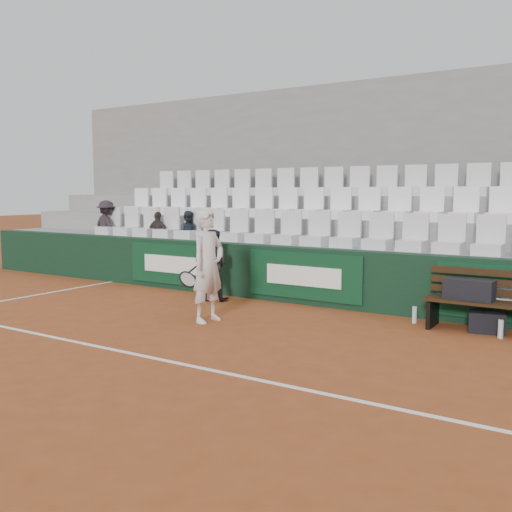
{
  "coord_description": "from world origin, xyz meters",
  "views": [
    {
      "loc": [
        4.4,
        -4.92,
        1.97
      ],
      "look_at": [
        -0.28,
        2.4,
        1.0
      ],
      "focal_mm": 40.0,
      "sensor_mm": 36.0,
      "label": 1
    }
  ],
  "objects": [
    {
      "name": "court_baseline",
      "position": [
        0.0,
        0.0,
        0.0
      ],
      "size": [
        18.0,
        0.06,
        0.01
      ],
      "primitive_type": "cube",
      "color": "white",
      "rests_on": "ground"
    },
    {
      "name": "spectator_b",
      "position": [
        -4.18,
        4.5,
        1.5
      ],
      "size": [
        0.6,
        0.27,
        1.0
      ],
      "primitive_type": "imported",
      "rotation": [
        0.0,
        0.0,
        3.19
      ],
      "color": "#312B27",
      "rests_on": "grandstand_tier_front"
    },
    {
      "name": "spectator_a",
      "position": [
        -5.8,
        4.5,
        1.62
      ],
      "size": [
        0.88,
        0.62,
        1.24
      ],
      "primitive_type": "imported",
      "rotation": [
        0.0,
        0.0,
        2.93
      ],
      "color": "black",
      "rests_on": "grandstand_tier_front"
    },
    {
      "name": "spectator_c",
      "position": [
        -3.35,
        4.5,
        1.52
      ],
      "size": [
        0.62,
        0.56,
        1.03
      ],
      "primitive_type": "imported",
      "rotation": [
        0.0,
        0.0,
        3.57
      ],
      "color": "#1F252F",
      "rests_on": "grandstand_tier_front"
    },
    {
      "name": "ground",
      "position": [
        0.0,
        0.0,
        0.0
      ],
      "size": [
        80.0,
        80.0,
        0.0
      ],
      "primitive_type": "plane",
      "color": "brown",
      "rests_on": "ground"
    },
    {
      "name": "seat_row_mid",
      "position": [
        0.0,
        5.4,
        1.77
      ],
      "size": [
        11.9,
        0.44,
        0.63
      ],
      "primitive_type": "cube",
      "color": "white",
      "rests_on": "grandstand_tier_mid"
    },
    {
      "name": "grandstand_tier_front",
      "position": [
        0.0,
        4.62,
        0.5
      ],
      "size": [
        18.0,
        0.95,
        1.0
      ],
      "primitive_type": "cube",
      "color": "gray",
      "rests_on": "ground"
    },
    {
      "name": "back_barrier",
      "position": [
        0.07,
        3.99,
        0.5
      ],
      "size": [
        18.0,
        0.34,
        1.0
      ],
      "color": "#10301D",
      "rests_on": "ground"
    },
    {
      "name": "tennis_player",
      "position": [
        -0.84,
        1.92,
        0.86
      ],
      "size": [
        0.73,
        0.66,
        1.72
      ],
      "color": "silver",
      "rests_on": "ground"
    },
    {
      "name": "water_bottle_far",
      "position": [
        3.13,
        3.24,
        0.13
      ],
      "size": [
        0.07,
        0.07,
        0.26
      ],
      "primitive_type": "cylinder",
      "color": "silver",
      "rests_on": "ground"
    },
    {
      "name": "sports_bag_left",
      "position": [
        2.65,
        3.47,
        0.6
      ],
      "size": [
        0.69,
        0.33,
        0.29
      ],
      "primitive_type": "cube",
      "rotation": [
        0.0,
        0.0,
        -0.06
      ],
      "color": "black",
      "rests_on": "bench_left"
    },
    {
      "name": "sports_bag_ground",
      "position": [
        2.91,
        3.47,
        0.15
      ],
      "size": [
        0.54,
        0.39,
        0.3
      ],
      "primitive_type": "cube",
      "rotation": [
        0.0,
        0.0,
        0.21
      ],
      "color": "black",
      "rests_on": "ground"
    },
    {
      "name": "seat_row_back",
      "position": [
        0.0,
        6.35,
        2.21
      ],
      "size": [
        11.9,
        0.44,
        0.63
      ],
      "primitive_type": "cube",
      "color": "silver",
      "rests_on": "grandstand_tier_back"
    },
    {
      "name": "grandstand_rear_wall",
      "position": [
        0.0,
        7.15,
        2.2
      ],
      "size": [
        18.0,
        0.3,
        4.4
      ],
      "primitive_type": "cube",
      "color": "gray",
      "rests_on": "ground"
    },
    {
      "name": "bench_left",
      "position": [
        2.8,
        3.44,
        0.23
      ],
      "size": [
        1.5,
        0.56,
        0.45
      ],
      "primitive_type": "cube",
      "color": "black",
      "rests_on": "ground"
    },
    {
      "name": "grandstand_tier_back",
      "position": [
        0.0,
        6.53,
        0.95
      ],
      "size": [
        18.0,
        0.95,
        1.9
      ],
      "primitive_type": "cube",
      "color": "gray",
      "rests_on": "ground"
    },
    {
      "name": "grandstand_tier_mid",
      "position": [
        0.0,
        5.58,
        0.72
      ],
      "size": [
        18.0,
        0.95,
        1.45
      ],
      "primitive_type": "cube",
      "color": "gray",
      "rests_on": "ground"
    },
    {
      "name": "seat_row_front",
      "position": [
        0.0,
        4.45,
        1.31
      ],
      "size": [
        11.9,
        0.44,
        0.63
      ],
      "primitive_type": "cube",
      "color": "silver",
      "rests_on": "grandstand_tier_front"
    },
    {
      "name": "water_bottle_near",
      "position": [
        1.87,
        3.51,
        0.13
      ],
      "size": [
        0.07,
        0.07,
        0.25
      ],
      "primitive_type": "cylinder",
      "color": "silver",
      "rests_on": "ground"
    },
    {
      "name": "ball_kid",
      "position": [
        -1.84,
        3.34,
        0.65
      ],
      "size": [
        0.76,
        0.68,
        1.31
      ],
      "primitive_type": "imported",
      "rotation": [
        0.0,
        0.0,
        3.48
      ],
      "color": "black",
      "rests_on": "ground"
    }
  ]
}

